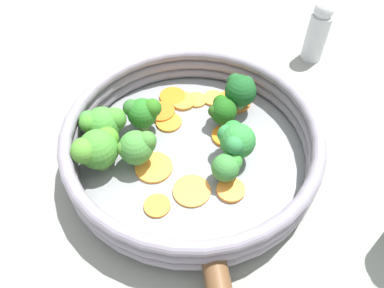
{
  "coord_description": "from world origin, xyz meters",
  "views": [
    {
      "loc": [
        0.28,
        -0.08,
        0.38
      ],
      "look_at": [
        0.0,
        0.0,
        0.03
      ],
      "focal_mm": 35.0,
      "sensor_mm": 36.0,
      "label": 1
    }
  ],
  "objects_px": {
    "carrot_slice_8": "(183,101)",
    "carrot_slice_9": "(161,112)",
    "carrot_slice_2": "(157,206)",
    "carrot_slice_10": "(226,136)",
    "broccoli_floret_6": "(228,166)",
    "carrot_slice_5": "(169,122)",
    "carrot_slice_6": "(214,98)",
    "salt_shaker": "(318,31)",
    "broccoli_floret_4": "(138,148)",
    "broccoli_floret_7": "(240,89)",
    "skillet": "(192,156)",
    "broccoli_floret_5": "(236,140)",
    "broccoli_floret_3": "(102,123)",
    "broccoli_floret_2": "(222,110)",
    "broccoli_floret_0": "(96,148)",
    "broccoli_floret_1": "(144,112)",
    "carrot_slice_4": "(192,191)",
    "carrot_slice_3": "(154,167)",
    "carrot_slice_1": "(235,101)",
    "carrot_slice_11": "(196,100)",
    "carrot_slice_0": "(171,97)",
    "carrot_slice_7": "(231,190)"
  },
  "relations": [
    {
      "from": "carrot_slice_1",
      "to": "salt_shaker",
      "type": "bearing_deg",
      "value": 116.49
    },
    {
      "from": "carrot_slice_9",
      "to": "salt_shaker",
      "type": "height_order",
      "value": "salt_shaker"
    },
    {
      "from": "carrot_slice_6",
      "to": "carrot_slice_8",
      "type": "relative_size",
      "value": 0.88
    },
    {
      "from": "carrot_slice_8",
      "to": "broccoli_floret_2",
      "type": "distance_m",
      "value": 0.07
    },
    {
      "from": "carrot_slice_5",
      "to": "carrot_slice_7",
      "type": "bearing_deg",
      "value": 19.41
    },
    {
      "from": "broccoli_floret_4",
      "to": "broccoli_floret_7",
      "type": "xyz_separation_m",
      "value": [
        -0.06,
        0.15,
        0.0
      ]
    },
    {
      "from": "carrot_slice_6",
      "to": "carrot_slice_11",
      "type": "bearing_deg",
      "value": -99.51
    },
    {
      "from": "carrot_slice_2",
      "to": "carrot_slice_10",
      "type": "height_order",
      "value": "same"
    },
    {
      "from": "carrot_slice_8",
      "to": "broccoli_floret_3",
      "type": "height_order",
      "value": "broccoli_floret_3"
    },
    {
      "from": "carrot_slice_1",
      "to": "broccoli_floret_7",
      "type": "height_order",
      "value": "broccoli_floret_7"
    },
    {
      "from": "carrot_slice_0",
      "to": "carrot_slice_9",
      "type": "bearing_deg",
      "value": -37.41
    },
    {
      "from": "carrot_slice_2",
      "to": "broccoli_floret_5",
      "type": "xyz_separation_m",
      "value": [
        -0.04,
        0.1,
        0.03
      ]
    },
    {
      "from": "carrot_slice_11",
      "to": "broccoli_floret_0",
      "type": "bearing_deg",
      "value": -60.86
    },
    {
      "from": "broccoli_floret_0",
      "to": "broccoli_floret_5",
      "type": "relative_size",
      "value": 1.06
    },
    {
      "from": "carrot_slice_0",
      "to": "salt_shaker",
      "type": "bearing_deg",
      "value": 101.36
    },
    {
      "from": "carrot_slice_4",
      "to": "carrot_slice_7",
      "type": "relative_size",
      "value": 1.32
    },
    {
      "from": "carrot_slice_4",
      "to": "carrot_slice_6",
      "type": "bearing_deg",
      "value": 152.83
    },
    {
      "from": "carrot_slice_10",
      "to": "carrot_slice_3",
      "type": "bearing_deg",
      "value": -76.48
    },
    {
      "from": "carrot_slice_5",
      "to": "broccoli_floret_3",
      "type": "relative_size",
      "value": 0.59
    },
    {
      "from": "carrot_slice_8",
      "to": "broccoli_floret_1",
      "type": "xyz_separation_m",
      "value": [
        0.03,
        -0.06,
        0.03
      ]
    },
    {
      "from": "skillet",
      "to": "carrot_slice_6",
      "type": "height_order",
      "value": "carrot_slice_6"
    },
    {
      "from": "carrot_slice_8",
      "to": "broccoli_floret_7",
      "type": "bearing_deg",
      "value": 67.17
    },
    {
      "from": "carrot_slice_0",
      "to": "salt_shaker",
      "type": "xyz_separation_m",
      "value": [
        -0.05,
        0.24,
        0.03
      ]
    },
    {
      "from": "broccoli_floret_6",
      "to": "carrot_slice_5",
      "type": "bearing_deg",
      "value": -156.93
    },
    {
      "from": "broccoli_floret_1",
      "to": "carrot_slice_4",
      "type": "bearing_deg",
      "value": 15.69
    },
    {
      "from": "carrot_slice_1",
      "to": "carrot_slice_4",
      "type": "relative_size",
      "value": 1.05
    },
    {
      "from": "broccoli_floret_3",
      "to": "skillet",
      "type": "bearing_deg",
      "value": 63.17
    },
    {
      "from": "carrot_slice_6",
      "to": "broccoli_floret_0",
      "type": "distance_m",
      "value": 0.18
    },
    {
      "from": "skillet",
      "to": "broccoli_floret_5",
      "type": "relative_size",
      "value": 5.39
    },
    {
      "from": "carrot_slice_5",
      "to": "salt_shaker",
      "type": "bearing_deg",
      "value": 110.2
    },
    {
      "from": "carrot_slice_0",
      "to": "carrot_slice_9",
      "type": "xyz_separation_m",
      "value": [
        0.03,
        -0.02,
        0.0
      ]
    },
    {
      "from": "skillet",
      "to": "carrot_slice_2",
      "type": "xyz_separation_m",
      "value": [
        0.06,
        -0.06,
        0.01
      ]
    },
    {
      "from": "carrot_slice_0",
      "to": "broccoli_floret_7",
      "type": "xyz_separation_m",
      "value": [
        0.04,
        0.08,
        0.03
      ]
    },
    {
      "from": "carrot_slice_10",
      "to": "broccoli_floret_0",
      "type": "xyz_separation_m",
      "value": [
        0.0,
        -0.16,
        0.03
      ]
    },
    {
      "from": "carrot_slice_1",
      "to": "carrot_slice_9",
      "type": "xyz_separation_m",
      "value": [
        -0.01,
        -0.1,
        0.0
      ]
    },
    {
      "from": "carrot_slice_8",
      "to": "carrot_slice_9",
      "type": "bearing_deg",
      "value": -69.37
    },
    {
      "from": "broccoli_floret_3",
      "to": "broccoli_floret_2",
      "type": "bearing_deg",
      "value": 84.22
    },
    {
      "from": "broccoli_floret_1",
      "to": "broccoli_floret_5",
      "type": "height_order",
      "value": "broccoli_floret_5"
    },
    {
      "from": "carrot_slice_2",
      "to": "carrot_slice_11",
      "type": "relative_size",
      "value": 1.02
    },
    {
      "from": "carrot_slice_11",
      "to": "broccoli_floret_4",
      "type": "height_order",
      "value": "broccoli_floret_4"
    },
    {
      "from": "carrot_slice_2",
      "to": "broccoli_floret_7",
      "type": "bearing_deg",
      "value": 131.31
    },
    {
      "from": "carrot_slice_2",
      "to": "broccoli_floret_2",
      "type": "bearing_deg",
      "value": 132.71
    },
    {
      "from": "carrot_slice_1",
      "to": "broccoli_floret_4",
      "type": "height_order",
      "value": "broccoli_floret_4"
    },
    {
      "from": "carrot_slice_10",
      "to": "broccoli_floret_0",
      "type": "bearing_deg",
      "value": -88.6
    },
    {
      "from": "carrot_slice_9",
      "to": "carrot_slice_0",
      "type": "bearing_deg",
      "value": 142.59
    },
    {
      "from": "broccoli_floret_1",
      "to": "broccoli_floret_4",
      "type": "height_order",
      "value": "broccoli_floret_4"
    },
    {
      "from": "carrot_slice_10",
      "to": "broccoli_floret_7",
      "type": "distance_m",
      "value": 0.07
    },
    {
      "from": "carrot_slice_5",
      "to": "carrot_slice_8",
      "type": "relative_size",
      "value": 0.98
    },
    {
      "from": "broccoli_floret_0",
      "to": "broccoli_floret_2",
      "type": "distance_m",
      "value": 0.16
    },
    {
      "from": "carrot_slice_2",
      "to": "carrot_slice_3",
      "type": "height_order",
      "value": "same"
    }
  ]
}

